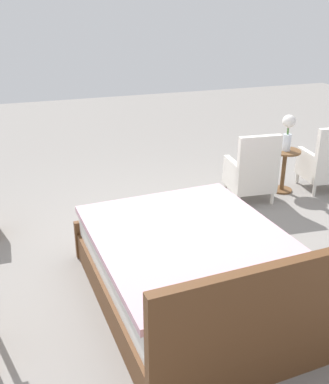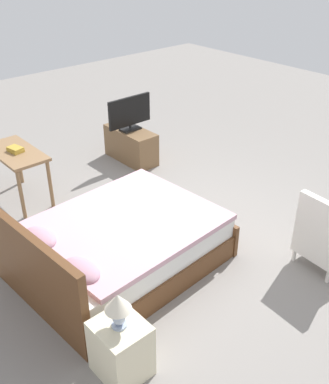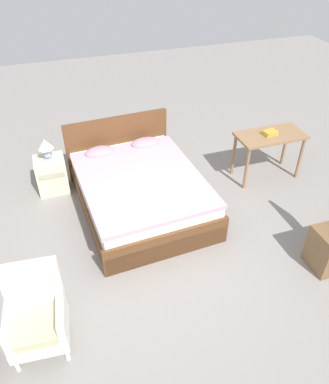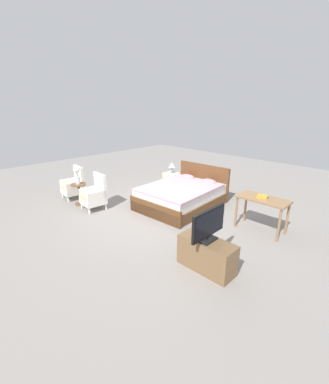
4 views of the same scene
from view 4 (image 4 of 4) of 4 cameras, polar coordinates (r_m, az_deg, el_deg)
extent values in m
plane|color=gray|center=(6.33, -1.21, -5.35)|extent=(16.00, 16.00, 0.00)
cube|color=brown|center=(6.88, 3.72, -2.06)|extent=(1.72, 2.26, 0.28)
cube|color=white|center=(6.79, 3.77, -0.01)|extent=(1.65, 2.17, 0.24)
cube|color=#CC9EAD|center=(6.68, 3.34, 1.02)|extent=(1.69, 2.00, 0.06)
cube|color=brown|center=(7.58, 8.62, 2.52)|extent=(1.63, 0.18, 0.96)
cube|color=brown|center=(6.12, -2.34, -4.23)|extent=(1.63, 0.16, 0.40)
ellipsoid|color=#B28499|center=(7.52, 5.18, 3.39)|extent=(0.46, 0.31, 0.14)
ellipsoid|color=#B28499|center=(7.14, 9.82, 2.31)|extent=(0.46, 0.31, 0.14)
cylinder|color=white|center=(8.04, -21.69, -0.68)|extent=(0.04, 0.04, 0.16)
cylinder|color=white|center=(7.63, -20.59, -1.60)|extent=(0.04, 0.04, 0.16)
cylinder|color=white|center=(8.18, -18.66, 0.00)|extent=(0.04, 0.04, 0.16)
cylinder|color=white|center=(7.77, -17.42, -0.86)|extent=(0.04, 0.04, 0.16)
cube|color=white|center=(7.86, -19.70, 0.19)|extent=(0.59, 0.59, 0.12)
cube|color=#C6B289|center=(7.82, -19.79, 0.95)|extent=(0.55, 0.55, 0.10)
cube|color=white|center=(7.82, -18.44, 3.17)|extent=(0.55, 0.14, 0.64)
cube|color=white|center=(8.01, -20.44, 1.89)|extent=(0.12, 0.52, 0.26)
cube|color=white|center=(7.59, -19.24, 1.09)|extent=(0.12, 0.52, 0.26)
cylinder|color=white|center=(7.07, -17.91, -2.92)|extent=(0.04, 0.04, 0.16)
cylinder|color=white|center=(6.67, -16.35, -4.09)|extent=(0.04, 0.04, 0.16)
cylinder|color=white|center=(7.24, -14.57, -2.07)|extent=(0.04, 0.04, 0.16)
cylinder|color=white|center=(6.85, -12.87, -3.16)|extent=(0.04, 0.04, 0.16)
cube|color=white|center=(6.90, -15.53, -1.97)|extent=(0.59, 0.59, 0.12)
cube|color=#C6B289|center=(6.87, -15.61, -1.11)|extent=(0.54, 0.54, 0.10)
cube|color=white|center=(6.87, -14.09, 1.42)|extent=(0.54, 0.13, 0.64)
cube|color=white|center=(7.04, -16.49, 0.01)|extent=(0.12, 0.52, 0.26)
cube|color=white|center=(6.64, -14.81, -1.01)|extent=(0.12, 0.52, 0.26)
cylinder|color=brown|center=(7.41, -18.17, -2.49)|extent=(0.28, 0.28, 0.03)
cylinder|color=brown|center=(7.32, -18.39, -0.47)|extent=(0.06, 0.06, 0.53)
cylinder|color=brown|center=(7.23, -18.62, 1.61)|extent=(0.40, 0.40, 0.02)
cylinder|color=silver|center=(7.20, -18.73, 2.53)|extent=(0.11, 0.11, 0.22)
cylinder|color=#477538|center=(7.16, -18.86, 3.76)|extent=(0.02, 0.02, 0.10)
sphere|color=silver|center=(7.13, -18.97, 4.71)|extent=(0.17, 0.17, 0.17)
cube|color=beige|center=(8.16, 1.63, 2.41)|extent=(0.44, 0.40, 0.54)
cube|color=#B3AB8E|center=(7.98, 0.63, 2.86)|extent=(0.37, 0.01, 0.09)
cylinder|color=#9EADC6|center=(8.08, 1.65, 4.33)|extent=(0.13, 0.13, 0.02)
ellipsoid|color=#9EADC6|center=(8.06, 1.65, 4.95)|extent=(0.11, 0.11, 0.16)
cone|color=silver|center=(8.02, 1.66, 6.02)|extent=(0.22, 0.22, 0.15)
cube|color=brown|center=(4.41, 9.34, -13.58)|extent=(0.96, 0.40, 0.54)
cube|color=black|center=(4.26, 9.55, -10.37)|extent=(0.20, 0.32, 0.03)
cylinder|color=black|center=(4.24, 9.58, -9.90)|extent=(0.04, 0.04, 0.05)
cube|color=black|center=(4.12, 9.78, -6.80)|extent=(0.05, 0.79, 0.46)
cube|color=black|center=(4.11, 10.06, -6.90)|extent=(0.01, 0.74, 0.41)
cylinder|color=#8E6B47|center=(5.89, 15.64, -4.29)|extent=(0.05, 0.05, 0.71)
cylinder|color=#8E6B47|center=(5.56, 24.10, -6.82)|extent=(0.05, 0.05, 0.71)
cylinder|color=#8E6B47|center=(6.24, 17.56, -3.15)|extent=(0.05, 0.05, 0.71)
cylinder|color=#8E6B47|center=(5.92, 25.60, -5.44)|extent=(0.05, 0.05, 0.71)
cube|color=#8E6B47|center=(5.75, 21.06, -1.48)|extent=(1.04, 0.52, 0.04)
cube|color=#B79333|center=(5.75, 20.92, -1.06)|extent=(0.23, 0.17, 0.04)
cube|color=#B79333|center=(5.74, 20.96, -0.76)|extent=(0.23, 0.18, 0.02)
camera|label=1|loc=(8.38, 25.61, 16.10)|focal=42.00mm
camera|label=2|loc=(10.39, -1.82, 22.89)|focal=42.00mm
camera|label=3|loc=(5.31, -40.62, 24.12)|focal=35.00mm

